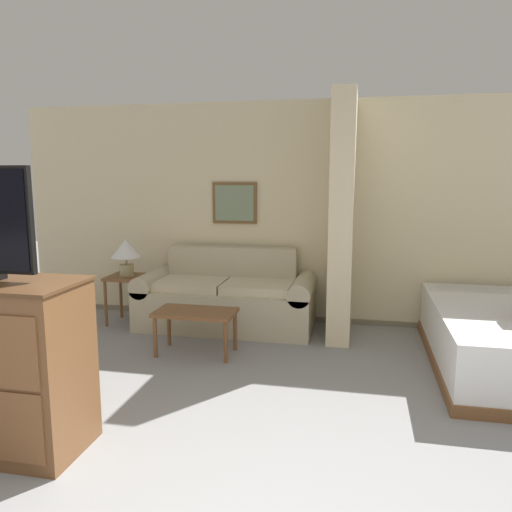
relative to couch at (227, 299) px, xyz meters
name	(u,v)px	position (x,y,z in m)	size (l,w,h in m)	color
wall_back	(331,214)	(1.15, 0.48, 0.96)	(7.74, 0.16, 2.60)	beige
wall_partition_pillar	(342,217)	(1.30, -0.02, 0.97)	(0.24, 0.88, 2.60)	beige
couch	(227,299)	(0.00, 0.00, 0.00)	(2.02, 0.84, 0.90)	#B7AD8E
coffee_table	(196,316)	(-0.07, -0.92, 0.05)	(0.79, 0.44, 0.44)	brown
side_table	(127,284)	(-1.19, -0.08, 0.14)	(0.44, 0.44, 0.57)	brown
table_lamp	(126,251)	(-1.19, -0.08, 0.53)	(0.35, 0.35, 0.43)	tan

